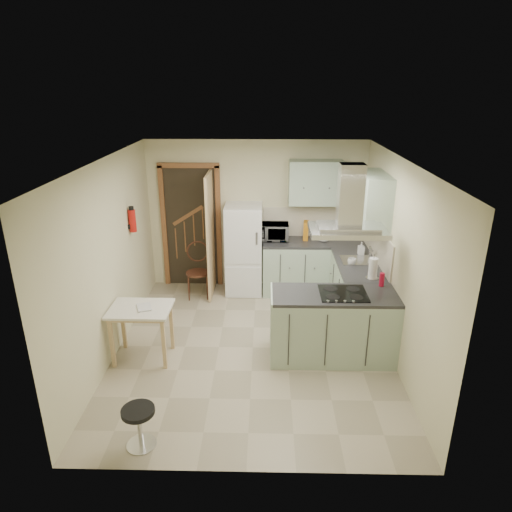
{
  "coord_description": "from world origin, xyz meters",
  "views": [
    {
      "loc": [
        0.16,
        -5.3,
        3.35
      ],
      "look_at": [
        0.03,
        0.45,
        1.15
      ],
      "focal_mm": 32.0,
      "sensor_mm": 36.0,
      "label": 1
    }
  ],
  "objects_px": {
    "peninsula": "(333,326)",
    "extractor_hood": "(348,231)",
    "bentwood_chair": "(197,273)",
    "microwave": "(274,232)",
    "stool": "(140,427)",
    "drop_leaf_table": "(143,333)",
    "fridge": "(244,249)"
  },
  "relations": [
    {
      "from": "bentwood_chair",
      "to": "peninsula",
      "type": "bearing_deg",
      "value": -49.48
    },
    {
      "from": "peninsula",
      "to": "stool",
      "type": "relative_size",
      "value": 3.57
    },
    {
      "from": "drop_leaf_table",
      "to": "stool",
      "type": "bearing_deg",
      "value": -76.35
    },
    {
      "from": "extractor_hood",
      "to": "fridge",
      "type": "bearing_deg",
      "value": 123.79
    },
    {
      "from": "stool",
      "to": "microwave",
      "type": "bearing_deg",
      "value": 69.93
    },
    {
      "from": "extractor_hood",
      "to": "drop_leaf_table",
      "type": "xyz_separation_m",
      "value": [
        -2.52,
        -0.08,
        -1.36
      ]
    },
    {
      "from": "fridge",
      "to": "extractor_hood",
      "type": "relative_size",
      "value": 1.67
    },
    {
      "from": "stool",
      "to": "fridge",
      "type": "bearing_deg",
      "value": 76.7
    },
    {
      "from": "extractor_hood",
      "to": "bentwood_chair",
      "type": "relative_size",
      "value": 1.07
    },
    {
      "from": "bentwood_chair",
      "to": "microwave",
      "type": "distance_m",
      "value": 1.43
    },
    {
      "from": "peninsula",
      "to": "stool",
      "type": "bearing_deg",
      "value": -142.2
    },
    {
      "from": "fridge",
      "to": "extractor_hood",
      "type": "distance_m",
      "value": 2.57
    },
    {
      "from": "fridge",
      "to": "peninsula",
      "type": "relative_size",
      "value": 0.97
    },
    {
      "from": "microwave",
      "to": "bentwood_chair",
      "type": "bearing_deg",
      "value": -165.09
    },
    {
      "from": "peninsula",
      "to": "extractor_hood",
      "type": "xyz_separation_m",
      "value": [
        0.1,
        0.0,
        1.27
      ]
    },
    {
      "from": "microwave",
      "to": "stool",
      "type": "bearing_deg",
      "value": -109.37
    },
    {
      "from": "fridge",
      "to": "bentwood_chair",
      "type": "height_order",
      "value": "fridge"
    },
    {
      "from": "peninsula",
      "to": "extractor_hood",
      "type": "relative_size",
      "value": 1.72
    },
    {
      "from": "bentwood_chair",
      "to": "stool",
      "type": "bearing_deg",
      "value": -99.77
    },
    {
      "from": "bentwood_chair",
      "to": "fridge",
      "type": "bearing_deg",
      "value": 9.46
    },
    {
      "from": "drop_leaf_table",
      "to": "microwave",
      "type": "bearing_deg",
      "value": 52.44
    },
    {
      "from": "extractor_hood",
      "to": "drop_leaf_table",
      "type": "distance_m",
      "value": 2.87
    },
    {
      "from": "fridge",
      "to": "stool",
      "type": "relative_size",
      "value": 3.46
    },
    {
      "from": "bentwood_chair",
      "to": "microwave",
      "type": "height_order",
      "value": "microwave"
    },
    {
      "from": "drop_leaf_table",
      "to": "peninsula",
      "type": "bearing_deg",
      "value": 2.65
    },
    {
      "from": "extractor_hood",
      "to": "microwave",
      "type": "relative_size",
      "value": 1.83
    },
    {
      "from": "peninsula",
      "to": "stool",
      "type": "distance_m",
      "value": 2.63
    },
    {
      "from": "peninsula",
      "to": "bentwood_chair",
      "type": "bearing_deg",
      "value": 138.7
    },
    {
      "from": "drop_leaf_table",
      "to": "microwave",
      "type": "distance_m",
      "value": 2.81
    },
    {
      "from": "drop_leaf_table",
      "to": "stool",
      "type": "distance_m",
      "value": 1.57
    },
    {
      "from": "bentwood_chair",
      "to": "microwave",
      "type": "bearing_deg",
      "value": 6.04
    },
    {
      "from": "fridge",
      "to": "stool",
      "type": "distance_m",
      "value": 3.73
    }
  ]
}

